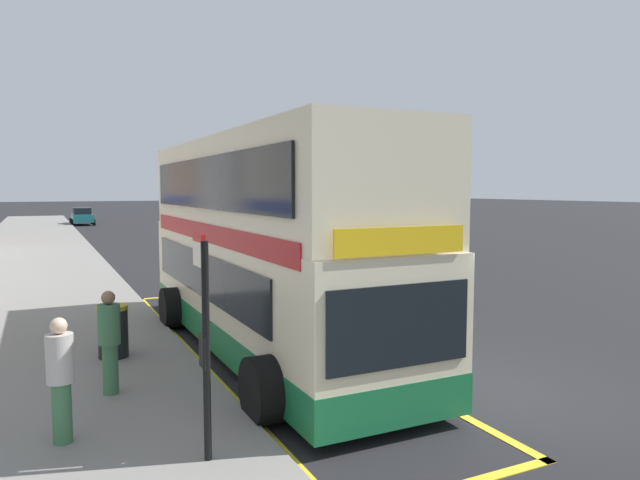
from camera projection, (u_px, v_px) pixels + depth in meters
name	position (u px, v px, depth m)	size (l,w,h in m)	color
ground_plane	(152.00, 240.00, 38.35)	(260.00, 260.00, 0.00)	black
pavement_near	(34.00, 243.00, 35.29)	(6.00, 76.00, 0.14)	gray
double_decker_bus	(264.00, 253.00, 12.01)	(3.20, 10.11, 4.40)	beige
bus_bay_markings	(258.00, 346.00, 12.48)	(3.03, 13.33, 0.01)	yellow
bus_stop_sign	(204.00, 328.00, 6.88)	(0.09, 0.51, 2.71)	black
parked_car_teal_far	(82.00, 216.00, 54.16)	(2.09, 4.20, 1.62)	#196066
pedestrian_waiting_near_sign	(61.00, 375.00, 7.36)	(0.34, 0.34, 1.63)	#3F724C
pedestrian_further_back	(109.00, 338.00, 9.12)	(0.34, 0.34, 1.65)	#3F724C
litter_bin	(113.00, 331.00, 11.15)	(0.59, 0.59, 1.01)	black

